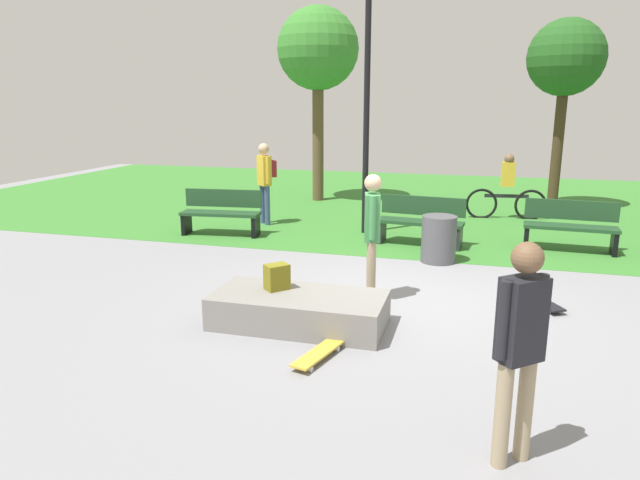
% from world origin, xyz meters
% --- Properties ---
extents(ground_plane, '(28.00, 28.00, 0.00)m').
position_xyz_m(ground_plane, '(0.00, 0.00, 0.00)').
color(ground_plane, gray).
extents(grass_lawn, '(26.60, 11.94, 0.01)m').
position_xyz_m(grass_lawn, '(0.00, 8.03, 0.00)').
color(grass_lawn, '#387A2D').
rests_on(grass_lawn, ground_plane).
extents(concrete_ledge, '(2.09, 0.99, 0.40)m').
position_xyz_m(concrete_ledge, '(-1.03, -1.25, 0.20)').
color(concrete_ledge, gray).
rests_on(concrete_ledge, ground_plane).
extents(backpack_on_ledge, '(0.34, 0.34, 0.32)m').
position_xyz_m(backpack_on_ledge, '(-1.35, -1.14, 0.56)').
color(backpack_on_ledge, olive).
rests_on(backpack_on_ledge, concrete_ledge).
extents(skater_performing_trick, '(0.37, 0.36, 1.73)m').
position_xyz_m(skater_performing_trick, '(1.34, -3.41, 1.01)').
color(skater_performing_trick, tan).
rests_on(skater_performing_trick, ground_plane).
extents(skater_watching, '(0.26, 0.42, 1.74)m').
position_xyz_m(skater_watching, '(-0.36, -0.10, 1.02)').
color(skater_watching, tan).
rests_on(skater_watching, ground_plane).
extents(skateboard_by_ledge, '(0.40, 0.82, 0.08)m').
position_xyz_m(skateboard_by_ledge, '(-0.55, -2.10, 0.06)').
color(skateboard_by_ledge, gold).
rests_on(skateboard_by_ledge, ground_plane).
extents(skateboard_spare, '(0.56, 0.80, 0.08)m').
position_xyz_m(skateboard_spare, '(1.89, 0.27, 0.06)').
color(skateboard_spare, black).
rests_on(skateboard_spare, ground_plane).
extents(park_bench_by_oak, '(1.63, 0.56, 0.91)m').
position_xyz_m(park_bench_by_oak, '(2.64, 3.48, 0.48)').
color(park_bench_by_oak, '#1E4223').
rests_on(park_bench_by_oak, ground_plane).
extents(park_bench_near_path, '(1.64, 0.63, 0.91)m').
position_xyz_m(park_bench_near_path, '(-4.02, 2.97, 0.48)').
color(park_bench_near_path, '#1E4223').
rests_on(park_bench_near_path, ground_plane).
extents(park_bench_far_right, '(1.64, 0.64, 0.91)m').
position_xyz_m(park_bench_far_right, '(-0.02, 3.19, 0.48)').
color(park_bench_far_right, '#1E4223').
rests_on(park_bench_far_right, ground_plane).
extents(tree_leaning_ash, '(1.83, 1.83, 4.59)m').
position_xyz_m(tree_leaning_ash, '(2.82, 7.93, 3.61)').
color(tree_leaning_ash, '#42301E').
rests_on(tree_leaning_ash, grass_lawn).
extents(tree_slender_maple, '(2.13, 2.13, 5.05)m').
position_xyz_m(tree_slender_maple, '(-3.25, 7.49, 3.91)').
color(tree_slender_maple, brown).
rests_on(tree_slender_maple, grass_lawn).
extents(lamp_post, '(0.28, 0.28, 4.92)m').
position_xyz_m(lamp_post, '(-1.24, 3.92, 2.93)').
color(lamp_post, black).
rests_on(lamp_post, ground_plane).
extents(trash_bin, '(0.58, 0.58, 0.79)m').
position_xyz_m(trash_bin, '(0.39, 2.09, 0.40)').
color(trash_bin, '#4C4C51').
rests_on(trash_bin, ground_plane).
extents(pedestrian_with_backpack, '(0.44, 0.45, 1.78)m').
position_xyz_m(pedestrian_with_backpack, '(-3.51, 4.18, 1.07)').
color(pedestrian_with_backpack, '#3F5184').
rests_on(pedestrian_with_backpack, ground_plane).
extents(cyclist_on_bicycle, '(1.81, 0.30, 1.52)m').
position_xyz_m(cyclist_on_bicycle, '(1.63, 6.23, 0.63)').
color(cyclist_on_bicycle, black).
rests_on(cyclist_on_bicycle, ground_plane).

